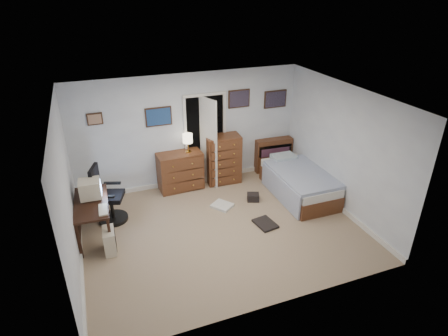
{
  "coord_description": "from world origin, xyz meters",
  "views": [
    {
      "loc": [
        -1.99,
        -5.42,
        4.13
      ],
      "look_at": [
        0.16,
        0.3,
        1.1
      ],
      "focal_mm": 30.0,
      "sensor_mm": 36.0,
      "label": 1
    }
  ],
  "objects_px": {
    "computer_desk": "(87,211)",
    "bed": "(298,182)",
    "office_chair": "(107,200)",
    "tall_dresser": "(223,159)",
    "low_dresser": "(180,171)"
  },
  "relations": [
    {
      "from": "low_dresser",
      "to": "bed",
      "type": "distance_m",
      "value": 2.57
    },
    {
      "from": "computer_desk",
      "to": "bed",
      "type": "xyz_separation_m",
      "value": [
        4.27,
        -0.0,
        -0.25
      ]
    },
    {
      "from": "computer_desk",
      "to": "low_dresser",
      "type": "height_order",
      "value": "low_dresser"
    },
    {
      "from": "bed",
      "to": "office_chair",
      "type": "bearing_deg",
      "value": 174.24
    },
    {
      "from": "low_dresser",
      "to": "tall_dresser",
      "type": "height_order",
      "value": "tall_dresser"
    },
    {
      "from": "office_chair",
      "to": "low_dresser",
      "type": "bearing_deg",
      "value": 43.62
    },
    {
      "from": "low_dresser",
      "to": "tall_dresser",
      "type": "relative_size",
      "value": 0.85
    },
    {
      "from": "office_chair",
      "to": "tall_dresser",
      "type": "distance_m",
      "value": 2.71
    },
    {
      "from": "office_chair",
      "to": "bed",
      "type": "distance_m",
      "value": 3.93
    },
    {
      "from": "tall_dresser",
      "to": "bed",
      "type": "xyz_separation_m",
      "value": [
        1.3,
        -1.14,
        -0.26
      ]
    },
    {
      "from": "computer_desk",
      "to": "tall_dresser",
      "type": "distance_m",
      "value": 3.18
    },
    {
      "from": "tall_dresser",
      "to": "bed",
      "type": "height_order",
      "value": "tall_dresser"
    },
    {
      "from": "tall_dresser",
      "to": "low_dresser",
      "type": "bearing_deg",
      "value": -177.88
    },
    {
      "from": "low_dresser",
      "to": "bed",
      "type": "xyz_separation_m",
      "value": [
        2.29,
        -1.16,
        -0.13
      ]
    },
    {
      "from": "bed",
      "to": "tall_dresser",
      "type": "bearing_deg",
      "value": 139.17
    }
  ]
}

